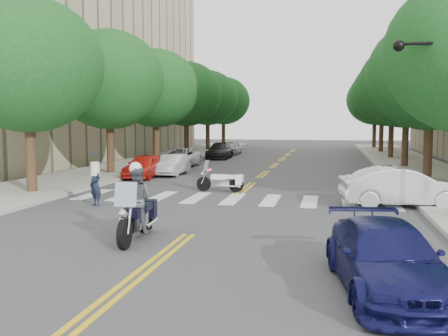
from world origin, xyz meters
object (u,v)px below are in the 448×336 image
(officer_standing, at_px, (95,185))
(motorcycle_parked, at_px, (224,181))
(sedan_blue, at_px, (386,258))
(motorcycle_police, at_px, (137,205))
(convertible, at_px, (402,187))

(officer_standing, bearing_deg, motorcycle_parked, 82.80)
(officer_standing, height_order, sedan_blue, officer_standing)
(motorcycle_police, distance_m, officer_standing, 5.87)
(motorcycle_police, xyz_separation_m, motorcycle_parked, (0.42, 9.32, -0.44))
(motorcycle_parked, relative_size, sedan_blue, 0.49)
(motorcycle_police, relative_size, officer_standing, 1.62)
(motorcycle_police, xyz_separation_m, officer_standing, (-3.53, 4.69, -0.14))
(motorcycle_police, height_order, convertible, motorcycle_police)
(motorcycle_police, distance_m, convertible, 10.33)
(motorcycle_police, relative_size, sedan_blue, 0.59)
(motorcycle_police, bearing_deg, officer_standing, -56.97)
(convertible, distance_m, sedan_blue, 9.92)
(motorcycle_parked, relative_size, convertible, 0.49)
(motorcycle_parked, bearing_deg, motorcycle_police, -178.91)
(motorcycle_police, distance_m, sedan_blue, 6.78)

